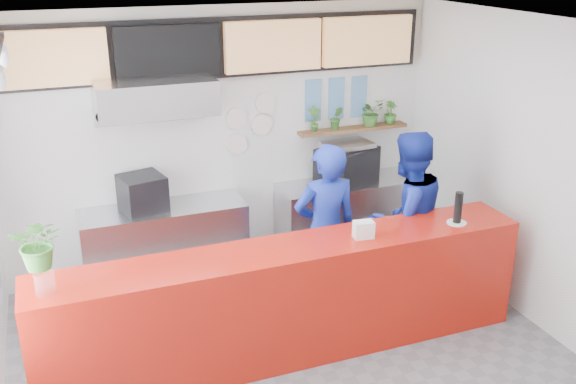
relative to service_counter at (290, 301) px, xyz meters
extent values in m
plane|color=slate|center=(0.00, -0.40, -0.55)|extent=(5.00, 5.00, 0.00)
plane|color=silver|center=(0.00, -0.40, 2.45)|extent=(5.00, 5.00, 0.00)
plane|color=white|center=(0.00, 2.10, 0.95)|extent=(5.00, 0.00, 5.00)
plane|color=white|center=(2.50, -0.40, 0.95)|extent=(0.00, 5.00, 5.00)
cube|color=#AE180C|center=(0.00, 0.00, 0.00)|extent=(4.50, 0.60, 1.10)
cube|color=beige|center=(0.00, 2.09, 2.05)|extent=(5.00, 0.02, 0.80)
cube|color=#B2B5BA|center=(-0.80, 1.80, -0.10)|extent=(1.80, 0.60, 0.90)
cube|color=black|center=(-1.00, 1.80, 0.55)|extent=(0.52, 0.52, 0.39)
cube|color=#B2B5BA|center=(-0.80, 1.75, 1.60)|extent=(1.20, 0.70, 0.35)
cube|color=#B2B5BA|center=(-0.80, 1.75, 1.40)|extent=(1.20, 0.69, 0.31)
cube|color=#B2B5BA|center=(1.50, 1.80, -0.10)|extent=(1.80, 0.60, 0.90)
cube|color=black|center=(1.43, 1.80, 0.57)|extent=(0.82, 0.72, 0.44)
cube|color=silver|center=(1.43, 1.80, 0.83)|extent=(0.61, 0.46, 0.05)
cube|color=brown|center=(1.60, 2.00, 0.95)|extent=(1.40, 0.18, 0.04)
cube|color=tan|center=(-1.75, 1.98, 2.00)|extent=(1.10, 0.10, 0.55)
cube|color=black|center=(-0.59, 1.98, 2.00)|extent=(1.10, 0.10, 0.55)
cube|color=tan|center=(0.57, 1.98, 2.00)|extent=(1.10, 0.10, 0.55)
cube|color=tan|center=(1.73, 1.98, 2.00)|extent=(1.10, 0.10, 0.55)
cube|color=black|center=(0.00, 2.06, 2.00)|extent=(4.80, 0.04, 0.65)
cylinder|color=silver|center=(0.15, 2.07, 1.20)|extent=(0.24, 0.03, 0.24)
cylinder|color=silver|center=(0.45, 2.07, 1.10)|extent=(0.24, 0.03, 0.24)
cylinder|color=silver|center=(0.15, 2.07, 0.90)|extent=(0.24, 0.03, 0.24)
cylinder|color=silver|center=(0.50, 2.07, 1.35)|extent=(0.24, 0.03, 0.24)
cube|color=#598CBF|center=(1.10, 2.08, 1.45)|extent=(0.20, 0.02, 0.25)
cube|color=#598CBF|center=(1.40, 2.08, 1.45)|extent=(0.20, 0.02, 0.25)
cube|color=#598CBF|center=(1.70, 2.08, 1.45)|extent=(0.20, 0.02, 0.25)
cube|color=#598CBF|center=(1.10, 2.08, 1.20)|extent=(0.20, 0.02, 0.25)
cube|color=#598CBF|center=(1.40, 2.08, 1.20)|extent=(0.20, 0.02, 0.25)
cube|color=#598CBF|center=(1.70, 2.08, 1.20)|extent=(0.20, 0.02, 0.25)
imported|color=#162999|center=(0.61, 0.58, 0.36)|extent=(0.69, 0.47, 1.82)
imported|color=#162999|center=(1.48, 0.50, 0.39)|extent=(1.00, 0.83, 1.87)
imported|color=#366F27|center=(1.08, 2.00, 1.12)|extent=(0.17, 0.12, 0.31)
imported|color=#366F27|center=(1.37, 2.00, 1.11)|extent=(0.18, 0.16, 0.28)
imported|color=#366F27|center=(1.83, 2.00, 1.14)|extent=(0.35, 0.32, 0.34)
imported|color=#366F27|center=(2.10, 2.00, 1.11)|extent=(0.17, 0.16, 0.28)
cylinder|color=white|center=(-2.03, -0.08, 0.64)|extent=(0.20, 0.20, 0.19)
imported|color=#366F27|center=(-2.03, -0.08, 0.98)|extent=(0.44, 0.40, 0.42)
cube|color=white|center=(0.70, -0.05, 0.63)|extent=(0.19, 0.14, 0.16)
cylinder|color=white|center=(1.68, -0.09, 0.56)|extent=(0.21, 0.21, 0.01)
cylinder|color=black|center=(1.68, -0.09, 0.72)|extent=(0.10, 0.10, 0.30)
camera|label=1|loc=(-1.84, -4.75, 3.04)|focal=40.00mm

